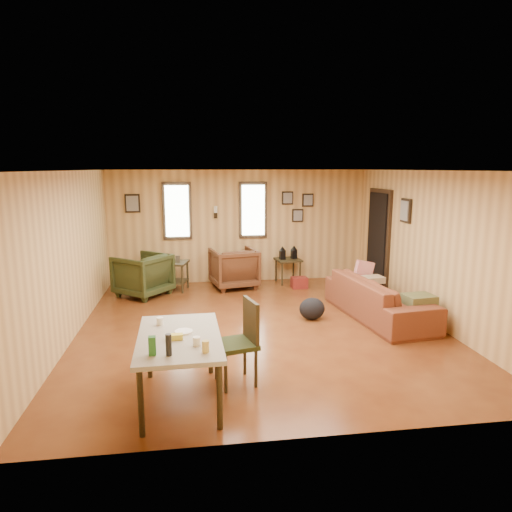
# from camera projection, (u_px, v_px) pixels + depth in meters

# --- Properties ---
(room) EXTENTS (5.54, 6.04, 2.44)m
(room) POSITION_uv_depth(u_px,v_px,m) (268.00, 248.00, 7.17)
(room) COLOR brown
(room) RESTS_ON ground
(sofa) EXTENTS (0.95, 2.35, 0.89)m
(sofa) POSITION_uv_depth(u_px,v_px,m) (379.00, 291.00, 7.47)
(sofa) COLOR brown
(sofa) RESTS_ON ground
(recliner_brown) EXTENTS (1.02, 0.98, 0.90)m
(recliner_brown) POSITION_uv_depth(u_px,v_px,m) (234.00, 266.00, 9.37)
(recliner_brown) COLOR #512D18
(recliner_brown) RESTS_ON ground
(recliner_green) EXTENTS (1.18, 1.19, 0.90)m
(recliner_green) POSITION_uv_depth(u_px,v_px,m) (143.00, 273.00, 8.78)
(recliner_green) COLOR #2C3417
(recliner_green) RESTS_ON ground
(end_table) EXTENTS (0.68, 0.64, 0.72)m
(end_table) POSITION_uv_depth(u_px,v_px,m) (173.00, 271.00, 9.16)
(end_table) COLOR #342C17
(end_table) RESTS_ON ground
(side_table) EXTENTS (0.57, 0.57, 0.81)m
(side_table) POSITION_uv_depth(u_px,v_px,m) (288.00, 258.00, 9.74)
(side_table) COLOR #342C17
(side_table) RESTS_ON ground
(cooler) EXTENTS (0.33, 0.25, 0.23)m
(cooler) POSITION_uv_depth(u_px,v_px,m) (299.00, 283.00, 9.38)
(cooler) COLOR maroon
(cooler) RESTS_ON ground
(backpack) EXTENTS (0.48, 0.39, 0.36)m
(backpack) POSITION_uv_depth(u_px,v_px,m) (312.00, 309.00, 7.42)
(backpack) COLOR black
(backpack) RESTS_ON ground
(sofa_pillows) EXTENTS (0.68, 1.91, 0.39)m
(sofa_pillows) POSITION_uv_depth(u_px,v_px,m) (391.00, 286.00, 7.57)
(sofa_pillows) COLOR brown
(sofa_pillows) RESTS_ON sofa
(dining_table) EXTENTS (0.89, 1.44, 0.93)m
(dining_table) POSITION_uv_depth(u_px,v_px,m) (179.00, 342.00, 4.73)
(dining_table) COLOR gray
(dining_table) RESTS_ON ground
(dining_chair) EXTENTS (0.53, 0.53, 0.97)m
(dining_chair) POSITION_uv_depth(u_px,v_px,m) (242.00, 337.00, 5.18)
(dining_chair) COLOR #2C3417
(dining_chair) RESTS_ON ground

